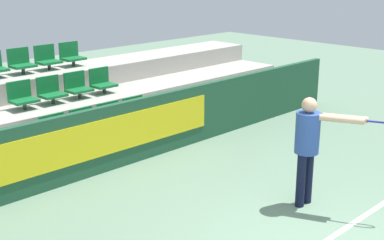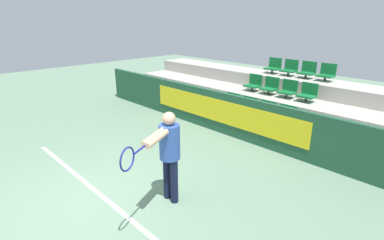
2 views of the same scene
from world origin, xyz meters
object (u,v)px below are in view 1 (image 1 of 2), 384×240
(stadium_chair_3, at_px, (136,111))
(stadium_chair_4, at_px, (22,97))
(stadium_chair_0, at_px, (55,131))
(stadium_chair_11, at_px, (71,55))
(stadium_chair_7, at_px, (102,82))
(stadium_chair_1, at_px, (85,124))
(stadium_chair_9, at_px, (21,62))
(tennis_player, at_px, (312,140))
(stadium_chair_2, at_px, (111,118))
(stadium_chair_5, at_px, (51,91))
(stadium_chair_6, at_px, (77,86))
(stadium_chair_10, at_px, (47,59))

(stadium_chair_3, relative_size, stadium_chair_4, 1.00)
(stadium_chair_0, relative_size, stadium_chair_4, 1.00)
(stadium_chair_0, bearing_deg, stadium_chair_11, 50.85)
(stadium_chair_7, xyz_separation_m, stadium_chair_11, (0.00, 1.08, 0.41))
(stadium_chair_1, xyz_separation_m, stadium_chair_11, (1.17, 2.16, 0.83))
(stadium_chair_3, height_order, stadium_chair_9, stadium_chair_9)
(stadium_chair_0, bearing_deg, stadium_chair_1, 0.00)
(stadium_chair_4, xyz_separation_m, stadium_chair_11, (1.76, 1.08, 0.41))
(stadium_chair_4, bearing_deg, stadium_chair_1, -61.51)
(stadium_chair_3, height_order, tennis_player, tennis_player)
(stadium_chair_7, bearing_deg, stadium_chair_2, -118.49)
(stadium_chair_4, bearing_deg, stadium_chair_7, 0.00)
(stadium_chair_1, relative_size, stadium_chair_3, 1.00)
(stadium_chair_2, relative_size, stadium_chair_3, 1.00)
(stadium_chair_5, distance_m, stadium_chair_11, 1.65)
(stadium_chair_0, xyz_separation_m, stadium_chair_5, (0.59, 1.08, 0.41))
(stadium_chair_2, height_order, stadium_chair_5, stadium_chair_5)
(tennis_player, bearing_deg, stadium_chair_1, 82.59)
(stadium_chair_1, bearing_deg, stadium_chair_6, 61.51)
(stadium_chair_2, relative_size, stadium_chair_6, 1.00)
(stadium_chair_7, height_order, stadium_chair_10, stadium_chair_10)
(stadium_chair_4, distance_m, stadium_chair_5, 0.59)
(stadium_chair_10, xyz_separation_m, tennis_player, (0.61, -6.04, -0.47))
(stadium_chair_9, bearing_deg, stadium_chair_11, 0.00)
(stadium_chair_2, bearing_deg, stadium_chair_4, 137.35)
(stadium_chair_0, distance_m, stadium_chair_11, 2.90)
(stadium_chair_6, xyz_separation_m, stadium_chair_7, (0.59, 0.00, 0.00))
(stadium_chair_2, height_order, stadium_chair_11, stadium_chair_11)
(stadium_chair_1, distance_m, stadium_chair_4, 1.30)
(stadium_chair_5, height_order, stadium_chair_7, same)
(stadium_chair_3, bearing_deg, stadium_chair_7, 90.00)
(stadium_chair_5, distance_m, stadium_chair_10, 1.30)
(stadium_chair_4, xyz_separation_m, stadium_chair_5, (0.59, 0.00, 0.00))
(stadium_chair_4, distance_m, tennis_player, 5.27)
(stadium_chair_7, bearing_deg, stadium_chair_5, 180.00)
(stadium_chair_1, height_order, stadium_chair_9, stadium_chair_9)
(stadium_chair_3, bearing_deg, stadium_chair_0, 180.00)
(stadium_chair_0, height_order, stadium_chair_7, stadium_chair_7)
(stadium_chair_1, distance_m, stadium_chair_5, 1.16)
(stadium_chair_1, bearing_deg, stadium_chair_4, 118.49)
(stadium_chair_0, xyz_separation_m, stadium_chair_9, (0.59, 2.16, 0.83))
(stadium_chair_5, distance_m, stadium_chair_7, 1.17)
(stadium_chair_4, distance_m, stadium_chair_11, 2.10)
(stadium_chair_7, relative_size, tennis_player, 0.31)
(stadium_chair_7, bearing_deg, stadium_chair_10, 118.49)
(stadium_chair_0, height_order, stadium_chair_5, stadium_chair_5)
(stadium_chair_1, bearing_deg, stadium_chair_0, 180.00)
(stadium_chair_9, height_order, stadium_chair_11, same)
(stadium_chair_3, bearing_deg, stadium_chair_4, 148.44)
(stadium_chair_10, bearing_deg, stadium_chair_4, -137.35)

